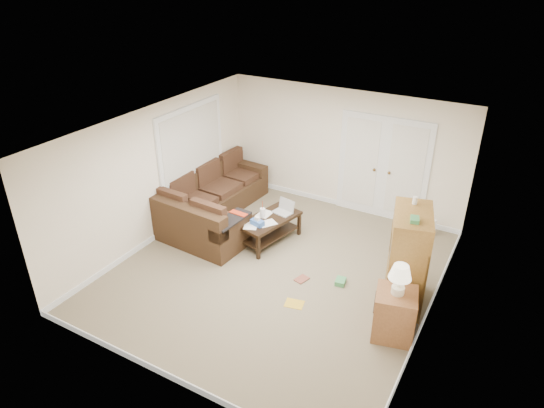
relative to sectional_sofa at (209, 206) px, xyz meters
The scene contains 17 objects.
floor 2.19m from the sectional_sofa, 22.15° to the right, with size 5.50×5.50×0.00m, color gray.
ceiling 3.05m from the sectional_sofa, 22.15° to the right, with size 5.00×5.50×0.02m, color white.
wall_left 1.32m from the sectional_sofa, 121.44° to the right, with size 0.02×5.50×2.50m, color white.
wall_right 4.66m from the sectional_sofa, 10.26° to the right, with size 0.02×5.50×2.50m, color white.
wall_back 2.93m from the sectional_sofa, 44.03° to the left, with size 5.00×0.02×2.50m, color white.
wall_front 4.19m from the sectional_sofa, 60.69° to the right, with size 5.00×0.02×2.50m, color white.
baseboards 2.18m from the sectional_sofa, 22.15° to the right, with size 5.00×5.50×0.10m, color silver, non-canonical shape.
french_doors 3.50m from the sectional_sofa, 33.67° to the left, with size 1.80×0.05×2.13m.
window_left 1.31m from the sectional_sofa, 158.19° to the left, with size 0.05×1.92×1.42m.
sectional_sofa is the anchor object (origin of this frame).
coffee_table 1.42m from the sectional_sofa, ahead, with size 0.86×1.31×0.83m.
tv_armoire 4.12m from the sectional_sofa, ahead, with size 0.76×1.07×1.66m.
side_cabinet 4.38m from the sectional_sofa, 18.27° to the right, with size 0.67×0.67×1.17m.
space_heater 4.31m from the sectional_sofa, 22.29° to the left, with size 0.13×0.11×0.33m, color white.
floor_magazine 3.05m from the sectional_sofa, 28.85° to the right, with size 0.29×0.22×0.01m, color gold.
floor_greenbox 3.16m from the sectional_sofa, 11.65° to the right, with size 0.15×0.20×0.08m, color #439556.
floor_book 2.56m from the sectional_sofa, 19.01° to the right, with size 0.17×0.23×0.02m, color brown.
Camera 1 is at (3.25, -5.94, 4.81)m, focal length 32.00 mm.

